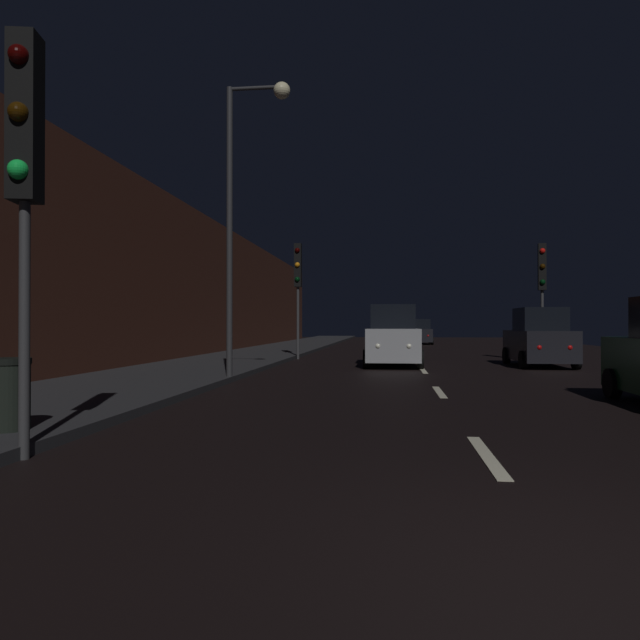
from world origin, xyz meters
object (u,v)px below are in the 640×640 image
(traffic_light_near_left, at_px, (24,150))
(car_parked_right_far, at_px, (539,340))
(trash_bin_curbside, at_px, (8,394))
(car_distant_taillights, at_px, (421,333))
(traffic_light_far_left, at_px, (298,275))
(car_approaching_headlights, at_px, (393,338))
(streetlamp_overhead, at_px, (246,187))
(traffic_light_far_right, at_px, (542,276))

(traffic_light_near_left, relative_size, car_parked_right_far, 1.14)
(trash_bin_curbside, bearing_deg, car_distant_taillights, 79.26)
(traffic_light_far_left, distance_m, car_approaching_headlights, 6.10)
(streetlamp_overhead, xyz_separation_m, car_distant_taillights, (6.16, 30.58, -4.26))
(trash_bin_curbside, xyz_separation_m, car_approaching_headlights, (5.03, 14.59, 0.40))
(streetlamp_overhead, distance_m, car_approaching_headlights, 8.75)
(trash_bin_curbside, bearing_deg, traffic_light_far_right, 57.80)
(car_approaching_headlights, bearing_deg, traffic_light_far_left, -131.36)
(traffic_light_far_right, height_order, car_parked_right_far, traffic_light_far_right)
(streetlamp_overhead, height_order, car_parked_right_far, streetlamp_overhead)
(trash_bin_curbside, height_order, car_approaching_headlights, car_approaching_headlights)
(traffic_light_near_left, bearing_deg, traffic_light_far_right, 139.73)
(traffic_light_near_left, relative_size, streetlamp_overhead, 0.61)
(traffic_light_far_right, distance_m, streetlamp_overhead, 13.98)
(traffic_light_far_right, bearing_deg, streetlamp_overhead, -37.89)
(traffic_light_near_left, bearing_deg, car_parked_right_far, 137.83)
(trash_bin_curbside, relative_size, car_parked_right_far, 0.22)
(streetlamp_overhead, height_order, car_distant_taillights, streetlamp_overhead)
(trash_bin_curbside, bearing_deg, streetlamp_overhead, 81.79)
(car_distant_taillights, bearing_deg, streetlamp_overhead, 168.61)
(streetlamp_overhead, distance_m, trash_bin_curbside, 9.20)
(trash_bin_curbside, relative_size, car_approaching_headlights, 0.21)
(car_approaching_headlights, bearing_deg, traffic_light_far_right, 116.46)
(car_parked_right_far, bearing_deg, traffic_light_far_right, -16.45)
(car_approaching_headlights, height_order, car_distant_taillights, car_approaching_headlights)
(traffic_light_near_left, distance_m, streetlamp_overhead, 9.00)
(traffic_light_far_right, xyz_separation_m, traffic_light_far_left, (-10.18, 0.60, 0.20))
(streetlamp_overhead, bearing_deg, trash_bin_curbside, -98.21)
(traffic_light_far_left, relative_size, car_parked_right_far, 1.21)
(streetlamp_overhead, xyz_separation_m, trash_bin_curbside, (-1.14, -7.93, -4.52))
(traffic_light_near_left, xyz_separation_m, car_distant_taillights, (6.49, 39.42, -2.60))
(traffic_light_far_right, xyz_separation_m, traffic_light_near_left, (-10.28, -18.52, -0.02))
(car_approaching_headlights, bearing_deg, traffic_light_near_left, -15.20)
(traffic_light_near_left, relative_size, traffic_light_far_left, 0.95)
(trash_bin_curbside, distance_m, car_approaching_headlights, 15.44)
(traffic_light_near_left, xyz_separation_m, traffic_light_far_left, (0.10, 19.13, 0.22))
(traffic_light_near_left, height_order, car_parked_right_far, traffic_light_near_left)
(traffic_light_near_left, distance_m, car_approaching_headlights, 16.25)
(car_approaching_headlights, relative_size, car_distant_taillights, 1.16)
(trash_bin_curbside, bearing_deg, car_parked_right_far, 55.38)
(traffic_light_far_left, height_order, streetlamp_overhead, streetlamp_overhead)
(traffic_light_near_left, distance_m, car_parked_right_far, 18.62)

